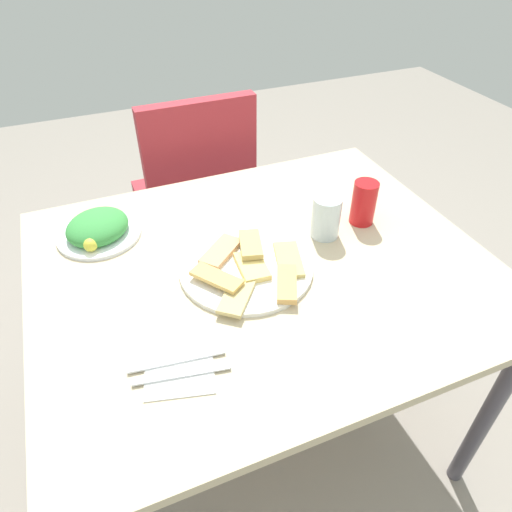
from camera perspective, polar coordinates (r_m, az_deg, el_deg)
name	(u,v)px	position (r m, az deg, el deg)	size (l,w,h in m)	color
ground_plane	(261,421)	(1.69, 0.58, -19.76)	(6.00, 6.00, 0.00)	gray
dining_table	(262,285)	(1.19, 0.78, -3.63)	(1.11, 0.92, 0.72)	beige
dining_chair	(196,191)	(1.82, -7.42, 7.98)	(0.42, 0.43, 0.91)	#A72933
pide_platter	(248,267)	(1.11, -1.03, -1.36)	(0.32, 0.33, 0.04)	white
salad_plate_greens	(98,229)	(1.28, -19.00, 3.22)	(0.23, 0.23, 0.07)	white
soda_can	(364,203)	(1.28, 13.20, 6.44)	(0.07, 0.07, 0.12)	red
drinking_glass	(326,217)	(1.21, 8.67, 4.80)	(0.07, 0.07, 0.11)	silver
paper_napkin	(179,368)	(0.93, -9.46, -13.57)	(0.13, 0.13, 0.00)	white
fork	(182,374)	(0.92, -9.18, -14.26)	(0.19, 0.01, 0.01)	silver
spoon	(177,360)	(0.94, -9.77, -12.60)	(0.19, 0.01, 0.01)	silver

